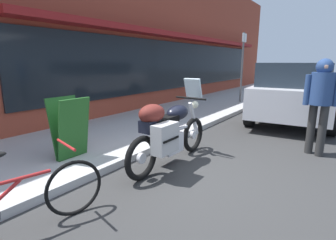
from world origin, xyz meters
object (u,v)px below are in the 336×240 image
Objects in this scene: parked_minivan at (295,89)px; sandwich_board_sign at (70,128)px; parked_bicycle at (22,202)px; pedestrian_walking at (321,95)px; touring_motorcycle at (168,131)px; parking_sign_pole at (242,62)px.

sandwich_board_sign is (-5.98, 2.41, -0.27)m from parked_minivan.
parked_bicycle is at bearing 170.78° from parked_minivan.
pedestrian_walking is 4.42m from sandwich_board_sign.
sandwich_board_sign is (-0.85, 1.40, 0.02)m from touring_motorcycle.
parking_sign_pole reaches higher than sandwich_board_sign.
pedestrian_walking is (2.04, -1.91, 0.51)m from touring_motorcycle.
parked_minivan is (7.37, -1.20, 0.54)m from parked_bicycle.
pedestrian_walking is (-3.09, -0.90, 0.22)m from parked_minivan.
parking_sign_pole reaches higher than parked_bicycle.
parked_bicycle is 1.62× the size of sandwich_board_sign.
sandwich_board_sign is at bearing 131.07° from pedestrian_walking.
parked_bicycle is 7.49m from parked_minivan.
touring_motorcycle is 1.32× the size of parked_bicycle.
touring_motorcycle is 2.27m from parked_bicycle.
touring_motorcycle is at bearing -58.77° from sandwich_board_sign.
pedestrian_walking is at bearing -48.93° from sandwich_board_sign.
parked_bicycle is (-2.24, 0.19, -0.25)m from touring_motorcycle.
parking_sign_pole is (6.86, 1.25, 1.08)m from touring_motorcycle.
parking_sign_pole is at bearing 10.36° from touring_motorcycle.
parked_minivan is 3.23m from pedestrian_walking.
touring_motorcycle is at bearing -169.64° from parking_sign_pole.
sandwich_board_sign is at bearing 41.06° from parked_bicycle.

